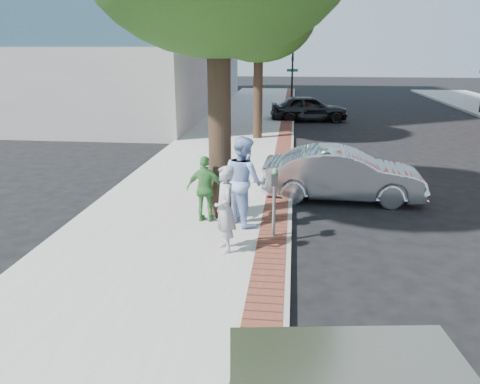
# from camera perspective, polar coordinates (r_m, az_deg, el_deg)

# --- Properties ---
(ground) EXTENTS (120.00, 120.00, 0.00)m
(ground) POSITION_cam_1_polar(r_m,az_deg,el_deg) (9.50, -0.49, -7.63)
(ground) COLOR black
(ground) RESTS_ON ground
(sidewalk) EXTENTS (5.00, 60.00, 0.15)m
(sidewalk) POSITION_cam_1_polar(r_m,az_deg,el_deg) (17.20, -2.23, 4.06)
(sidewalk) COLOR #9E9991
(sidewalk) RESTS_ON ground
(brick_strip) EXTENTS (0.60, 60.00, 0.01)m
(brick_strip) POSITION_cam_1_polar(r_m,az_deg,el_deg) (17.00, 5.14, 4.12)
(brick_strip) COLOR brown
(brick_strip) RESTS_ON sidewalk
(curb) EXTENTS (0.10, 60.00, 0.15)m
(curb) POSITION_cam_1_polar(r_m,az_deg,el_deg) (17.01, 6.32, 3.82)
(curb) COLOR gray
(curb) RESTS_ON ground
(office_base) EXTENTS (18.20, 22.20, 4.00)m
(office_base) POSITION_cam_1_polar(r_m,az_deg,el_deg) (33.69, -18.67, 12.98)
(office_base) COLOR gray
(office_base) RESTS_ON ground
(signal_near) EXTENTS (0.70, 0.15, 3.80)m
(signal_near) POSITION_cam_1_polar(r_m,az_deg,el_deg) (30.60, 6.38, 13.88)
(signal_near) COLOR black
(signal_near) RESTS_ON ground
(tree_far) EXTENTS (4.80, 4.80, 7.14)m
(tree_far) POSITION_cam_1_polar(r_m,az_deg,el_deg) (20.65, 2.31, 20.85)
(tree_far) COLOR black
(tree_far) RESTS_ON sidewalk
(parking_meter) EXTENTS (0.12, 0.32, 1.47)m
(parking_meter) POSITION_cam_1_polar(r_m,az_deg,el_deg) (9.66, 4.22, 0.41)
(parking_meter) COLOR gray
(parking_meter) RESTS_ON sidewalk
(person_gray) EXTENTS (0.61, 0.73, 1.72)m
(person_gray) POSITION_cam_1_polar(r_m,az_deg,el_deg) (9.02, -1.86, -2.12)
(person_gray) COLOR #9D9DA1
(person_gray) RESTS_ON sidewalk
(person_officer) EXTENTS (1.20, 1.23, 2.00)m
(person_officer) POSITION_cam_1_polar(r_m,az_deg,el_deg) (10.42, 0.43, 1.40)
(person_officer) COLOR #95B4E7
(person_officer) RESTS_ON sidewalk
(person_green) EXTENTS (0.92, 0.43, 1.52)m
(person_green) POSITION_cam_1_polar(r_m,az_deg,el_deg) (10.64, -4.21, 0.36)
(person_green) COLOR #479342
(person_green) RESTS_ON sidewalk
(sedan_silver) EXTENTS (4.33, 1.65, 1.41)m
(sedan_silver) POSITION_cam_1_polar(r_m,az_deg,el_deg) (12.95, 12.38, 2.12)
(sedan_silver) COLOR silver
(sedan_silver) RESTS_ON ground
(bg_car) EXTENTS (4.46, 2.29, 1.45)m
(bg_car) POSITION_cam_1_polar(r_m,az_deg,el_deg) (26.81, 8.41, 10.07)
(bg_car) COLOR black
(bg_car) RESTS_ON ground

